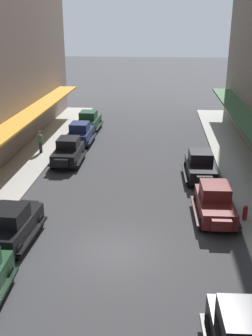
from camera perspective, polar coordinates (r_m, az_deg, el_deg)
ground_plane at (r=18.25m, az=-1.70°, el=-11.95°), size 200.00×200.00×0.00m
parked_car_0 at (r=37.67m, az=-5.34°, el=6.83°), size 2.24×4.30×1.84m
parked_car_2 at (r=26.16m, az=10.63°, el=0.36°), size 2.24×4.30×1.84m
parked_car_3 at (r=28.90m, az=-8.31°, el=2.46°), size 2.17×4.27×1.84m
parked_car_4 at (r=19.28m, az=-16.05°, el=-7.70°), size 2.30×4.32×1.84m
parked_car_5 at (r=21.14m, az=12.63°, el=-4.78°), size 2.23×4.29×1.84m
parked_car_7 at (r=33.51m, az=-6.55°, el=5.06°), size 2.18×4.28×1.84m
fire_hydrant at (r=21.29m, az=16.73°, el=-6.14°), size 0.24×0.24×0.82m
pedestrian_0 at (r=31.20m, az=-12.20°, el=3.69°), size 0.36×0.28×1.67m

